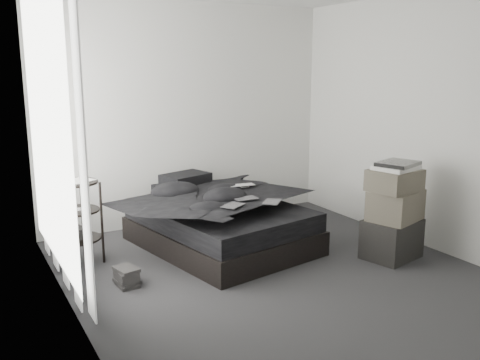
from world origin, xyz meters
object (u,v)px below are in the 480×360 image
bed (221,235)px  laptop (243,181)px  box_lower (392,239)px  side_stand (77,223)px

bed → laptop: 0.63m
bed → box_lower: bearing=-50.0°
side_stand → box_lower: 3.07m
side_stand → box_lower: size_ratio=1.52×
laptop → box_lower: bearing=-42.3°
bed → box_lower: size_ratio=3.42×
laptop → side_stand: 1.76m
bed → side_stand: bearing=160.3°
side_stand → laptop: bearing=-4.3°
bed → box_lower: box_lower is taller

